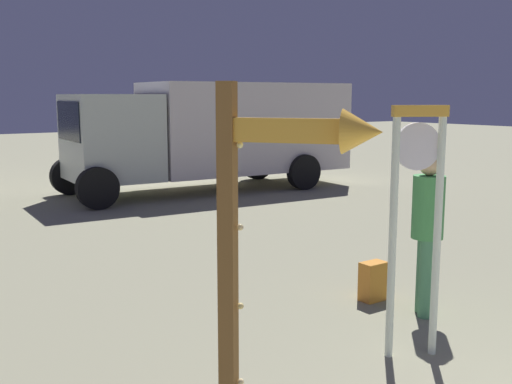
# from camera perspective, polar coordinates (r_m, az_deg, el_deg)

# --- Properties ---
(standing_clock) EXTENTS (0.48, 0.30, 2.29)m
(standing_clock) POSITION_cam_1_polar(r_m,az_deg,el_deg) (5.57, 14.83, -1.08)
(standing_clock) COLOR white
(standing_clock) RESTS_ON ground_plane
(arrow_sign) EXTENTS (0.72, 0.86, 2.45)m
(arrow_sign) POSITION_cam_1_polar(r_m,az_deg,el_deg) (3.54, 1.81, -2.79)
(arrow_sign) COLOR brown
(arrow_sign) RESTS_ON ground_plane
(person_near_clock) EXTENTS (0.34, 0.34, 1.77)m
(person_near_clock) POSITION_cam_1_polar(r_m,az_deg,el_deg) (6.75, 15.81, -3.10)
(person_near_clock) COLOR #498A5E
(person_near_clock) RESTS_ON ground_plane
(backpack) EXTENTS (0.30, 0.23, 0.46)m
(backpack) POSITION_cam_1_polar(r_m,az_deg,el_deg) (7.28, 10.91, -8.26)
(backpack) COLOR orange
(backpack) RESTS_ON ground_plane
(box_truck_near) EXTENTS (7.47, 2.92, 2.70)m
(box_truck_near) POSITION_cam_1_polar(r_m,az_deg,el_deg) (15.42, -3.73, 5.82)
(box_truck_near) COLOR silver
(box_truck_near) RESTS_ON ground_plane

